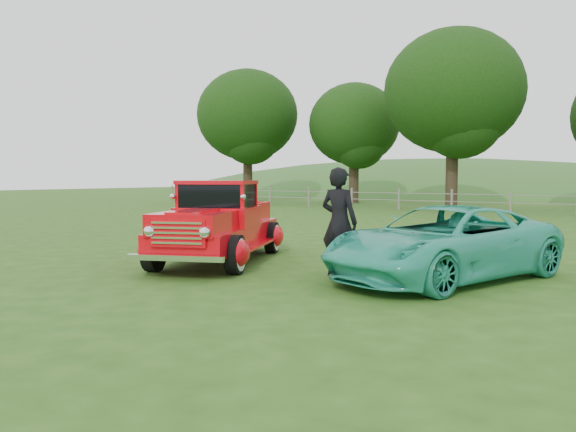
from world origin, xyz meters
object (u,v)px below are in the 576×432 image
Objects in this scene: tree_mid_west at (354,124)px; tree_near_west at (453,92)px; tree_far_west at (247,115)px; man at (339,222)px; teal_sedan at (444,243)px; red_pickup at (219,225)px.

tree_near_west is at bearing -20.56° from tree_mid_west.
tree_far_west is 33.07m from man.
man is at bearing -137.45° from teal_sedan.
red_pickup is at bearing 0.66° from man.
tree_near_west reaches higher than man.
tree_near_west is 1.98× the size of red_pickup.
tree_mid_west is 1.60× the size of red_pickup.
tree_mid_west is 1.76× the size of teal_sedan.
tree_far_west is at bearing 176.42° from tree_near_west.
tree_far_west reaches higher than man.
tree_far_west is at bearing -45.83° from man.
red_pickup is at bearing -153.39° from teal_sedan.
tree_near_west is at bearing 73.24° from red_pickup.
teal_sedan is at bearing -72.30° from tree_near_west.
tree_mid_west is at bearing -60.09° from man.
man is at bearing -24.97° from red_pickup.
tree_far_west is 16.03m from tree_near_west.
tree_mid_west is at bearing 139.71° from teal_sedan.
man reaches higher than teal_sedan.
tree_mid_west is 4.16× the size of man.
teal_sedan is at bearing -59.35° from tree_mid_west.
tree_mid_west is 30.10m from man.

